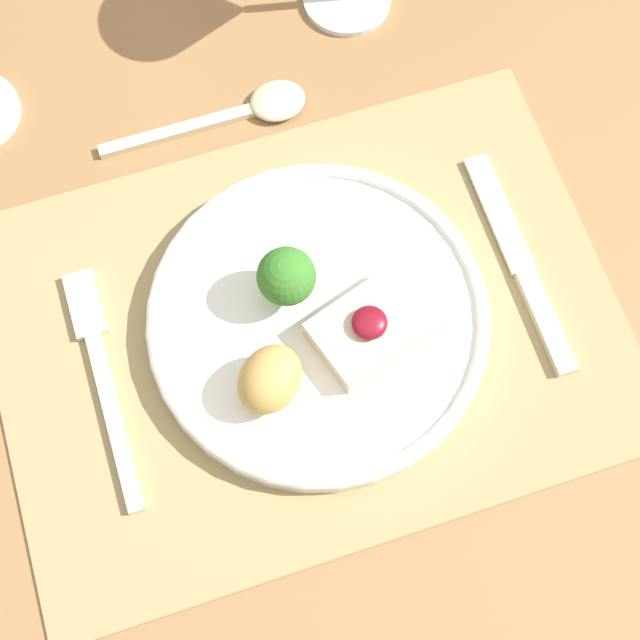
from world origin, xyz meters
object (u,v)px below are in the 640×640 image
at_px(dinner_plate, 319,325).
at_px(knife, 526,276).
at_px(fork, 102,368).
at_px(spoon, 251,109).

relative_size(dinner_plate, knife, 1.35).
bearing_deg(dinner_plate, fork, 172.83).
height_order(knife, spoon, spoon).
height_order(fork, knife, knife).
xyz_separation_m(dinner_plate, fork, (-0.16, 0.02, -0.01)).
distance_m(knife, spoon, 0.26).
distance_m(dinner_plate, spoon, 0.20).
height_order(dinner_plate, knife, dinner_plate).
bearing_deg(spoon, knife, -56.04).
xyz_separation_m(dinner_plate, spoon, (0.01, 0.20, -0.01)).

